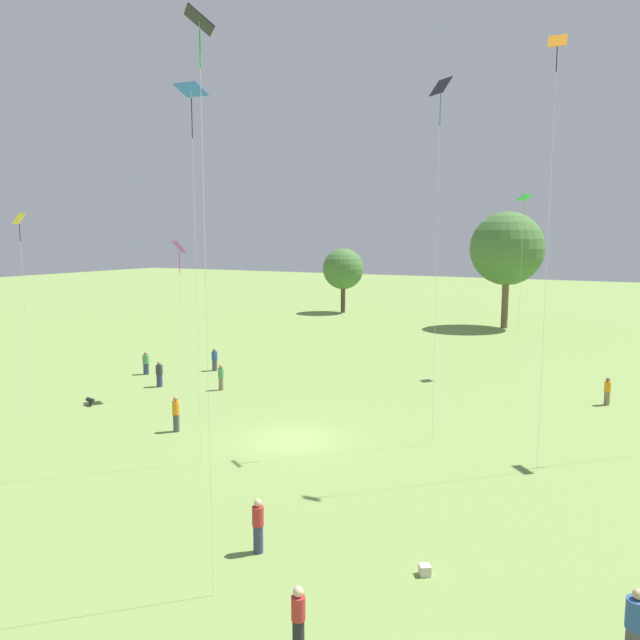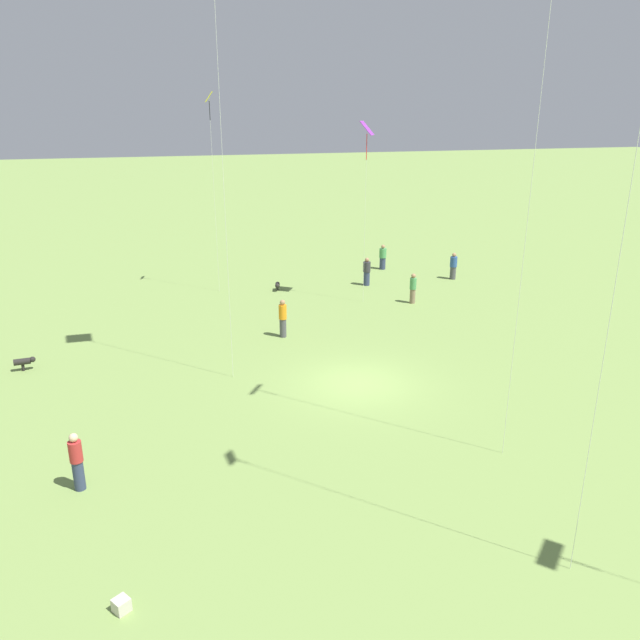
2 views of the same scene
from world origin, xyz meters
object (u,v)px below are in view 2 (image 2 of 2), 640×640
at_px(person_9, 413,288).
at_px(person_10, 453,266).
at_px(person_3, 367,272).
at_px(dog_0, 24,362).
at_px(kite_2, 210,110).
at_px(picnic_bag_0, 121,605).
at_px(person_2, 283,318).
at_px(person_5, 77,462).
at_px(kite_0, 367,135).
at_px(person_6, 383,257).
at_px(dog_1, 277,285).

height_order(person_9, person_10, person_10).
distance_m(person_3, dog_0, 18.99).
distance_m(person_9, kite_2, 14.01).
bearing_deg(picnic_bag_0, person_9, 141.01).
xyz_separation_m(person_2, person_5, (10.06, -7.97, -0.03)).
bearing_deg(kite_0, person_6, 46.08).
bearing_deg(picnic_bag_0, kite_0, 147.34).
distance_m(kite_2, picnic_bag_0, 25.56).
relative_size(person_2, dog_0, 2.17).
xyz_separation_m(person_6, kite_0, (6.34, -3.62, 7.78)).
bearing_deg(dog_0, dog_1, 119.69).
distance_m(person_2, kite_2, 12.21).
xyz_separation_m(person_5, dog_0, (-9.18, -2.65, -0.48)).
relative_size(dog_1, picnic_bag_0, 1.65).
bearing_deg(person_6, person_5, -58.02).
relative_size(person_9, picnic_bag_0, 3.80).
relative_size(person_3, person_10, 1.01).
bearing_deg(kite_2, kite_0, 113.16).
distance_m(person_5, person_10, 26.30).
bearing_deg(person_10, person_5, -42.07).
bearing_deg(kite_0, kite_2, 135.10).
height_order(person_9, picnic_bag_0, person_9).
height_order(person_2, dog_0, person_2).
xyz_separation_m(person_5, picnic_bag_0, (4.85, 1.13, -0.70)).
relative_size(person_6, person_10, 0.98).
relative_size(person_2, kite_2, 0.16).
bearing_deg(person_10, person_2, -52.51).
bearing_deg(person_9, person_6, 73.32).
bearing_deg(person_10, kite_0, -59.33).
bearing_deg(person_3, person_10, -13.22).
relative_size(person_5, kite_2, 0.16).
bearing_deg(person_10, person_6, -129.78).
xyz_separation_m(person_10, kite_0, (2.88, -6.79, 7.76)).
relative_size(person_3, dog_1, 2.34).
height_order(dog_0, picnic_bag_0, dog_0).
xyz_separation_m(dog_0, dog_1, (-8.29, 12.01, -0.06)).
height_order(person_2, person_10, person_2).
relative_size(person_3, person_5, 0.97).
bearing_deg(person_9, kite_0, 151.19).
relative_size(person_3, person_6, 1.03).
bearing_deg(dog_1, person_10, -168.62).
xyz_separation_m(person_5, person_10, (-16.99, 20.08, -0.06)).
xyz_separation_m(person_2, person_9, (-3.10, 7.74, -0.07)).
relative_size(person_10, dog_0, 2.00).
bearing_deg(kite_2, person_6, 155.07).
height_order(person_2, kite_2, kite_2).
relative_size(person_3, dog_0, 2.03).
distance_m(person_3, person_9, 4.13).
height_order(person_6, picnic_bag_0, person_6).
bearing_deg(person_5, picnic_bag_0, 27.47).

